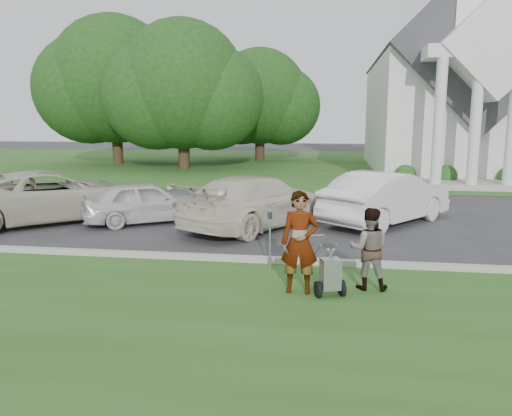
% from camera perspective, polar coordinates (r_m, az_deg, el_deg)
% --- Properties ---
extents(ground, '(120.00, 120.00, 0.00)m').
position_cam_1_polar(ground, '(11.04, -0.76, -7.05)').
color(ground, '#333335').
rests_on(ground, ground).
extents(grass_strip, '(80.00, 7.00, 0.01)m').
position_cam_1_polar(grass_strip, '(8.27, -4.17, -13.06)').
color(grass_strip, '#2A581E').
rests_on(grass_strip, ground).
extents(church_lawn, '(80.00, 30.00, 0.01)m').
position_cam_1_polar(church_lawn, '(37.59, 5.86, 5.06)').
color(church_lawn, '#2A581E').
rests_on(church_lawn, ground).
extents(curb, '(80.00, 0.18, 0.15)m').
position_cam_1_polar(curb, '(11.54, -0.32, -5.90)').
color(curb, '#9E9E93').
rests_on(curb, ground).
extents(church, '(9.19, 19.00, 24.10)m').
position_cam_1_polar(church, '(34.42, 21.33, 13.88)').
color(church, white).
rests_on(church, ground).
extents(tree_left, '(10.63, 8.40, 9.71)m').
position_cam_1_polar(tree_left, '(33.88, -8.43, 13.11)').
color(tree_left, '#332316').
rests_on(tree_left, ground).
extents(tree_far, '(11.64, 9.20, 10.73)m').
position_cam_1_polar(tree_far, '(38.81, -15.88, 13.30)').
color(tree_far, '#332316').
rests_on(tree_far, ground).
extents(tree_back, '(9.61, 7.60, 8.89)m').
position_cam_1_polar(tree_back, '(40.83, 0.43, 12.13)').
color(tree_back, '#332316').
rests_on(tree_back, ground).
extents(striping_cart, '(0.76, 1.14, 0.98)m').
position_cam_1_polar(striping_cart, '(9.38, 8.46, -7.56)').
color(striping_cart, black).
rests_on(striping_cart, ground).
extents(person_left, '(0.71, 0.47, 1.94)m').
position_cam_1_polar(person_left, '(9.38, 5.02, -4.02)').
color(person_left, '#999999').
rests_on(person_left, ground).
extents(person_right, '(0.79, 0.62, 1.59)m').
position_cam_1_polar(person_right, '(9.83, 12.76, -4.64)').
color(person_right, '#999999').
rests_on(person_right, ground).
extents(parking_meter_near, '(0.09, 0.08, 1.28)m').
position_cam_1_polar(parking_meter_near, '(11.00, 1.60, -2.75)').
color(parking_meter_near, '#969A9E').
rests_on(parking_meter_near, ground).
extents(car_a, '(6.22, 6.05, 1.65)m').
position_cam_1_polar(car_a, '(17.38, -22.33, 1.29)').
color(car_a, beige).
rests_on(car_a, ground).
extents(car_b, '(4.19, 3.44, 1.35)m').
position_cam_1_polar(car_b, '(16.21, -12.44, 0.68)').
color(car_b, silver).
rests_on(car_b, ground).
extents(car_c, '(4.70, 5.87, 1.59)m').
position_cam_1_polar(car_c, '(15.16, 0.10, 0.76)').
color(car_c, beige).
rests_on(car_c, ground).
extents(car_d, '(4.50, 5.02, 1.65)m').
position_cam_1_polar(car_d, '(16.24, 14.70, 1.15)').
color(car_d, silver).
rests_on(car_d, ground).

